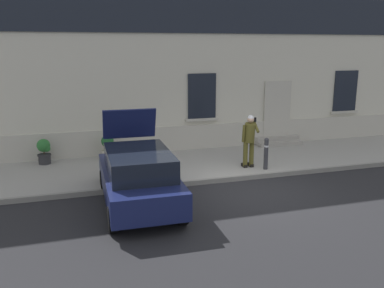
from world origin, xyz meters
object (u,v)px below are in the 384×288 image
(planter_charcoal, at_px, (44,151))
(bollard_near_person, at_px, (266,152))
(planter_cream, at_px, (108,146))
(hatchback_car_navy, at_px, (138,176))
(person_on_phone, at_px, (249,138))
(bollard_far_left, at_px, (153,161))

(planter_charcoal, bearing_deg, bollard_near_person, -21.75)
(bollard_near_person, distance_m, planter_cream, 5.49)
(hatchback_car_navy, distance_m, planter_charcoal, 4.96)
(planter_charcoal, height_order, planter_cream, same)
(person_on_phone, bearing_deg, planter_charcoal, 168.82)
(hatchback_car_navy, height_order, person_on_phone, hatchback_car_navy)
(hatchback_car_navy, height_order, bollard_near_person, hatchback_car_navy)
(bollard_far_left, xyz_separation_m, person_on_phone, (3.25, 0.36, 0.44))
(bollard_far_left, bearing_deg, hatchback_car_navy, -114.43)
(bollard_near_person, xyz_separation_m, bollard_far_left, (-3.69, 0.00, 0.00))
(bollard_far_left, xyz_separation_m, planter_charcoal, (-3.18, 2.74, -0.11))
(planter_charcoal, bearing_deg, person_on_phone, -20.34)
(planter_charcoal, bearing_deg, hatchback_car_navy, -60.03)
(hatchback_car_navy, xyz_separation_m, planter_cream, (-0.36, 4.29, -0.19))
(bollard_near_person, bearing_deg, person_on_phone, 140.95)
(bollard_far_left, xyz_separation_m, planter_cream, (-1.06, 2.74, -0.11))
(hatchback_car_navy, xyz_separation_m, planter_charcoal, (-2.48, 4.30, -0.19))
(hatchback_car_navy, bearing_deg, planter_charcoal, 119.97)
(person_on_phone, bearing_deg, planter_cream, 160.26)
(bollard_near_person, relative_size, bollard_far_left, 1.00)
(bollard_near_person, xyz_separation_m, planter_cream, (-4.75, 2.74, -0.11))
(planter_cream, bearing_deg, planter_charcoal, 179.88)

